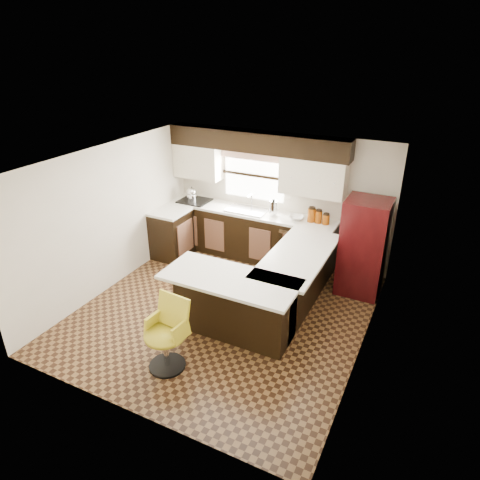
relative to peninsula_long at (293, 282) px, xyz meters
The scene contains 30 objects.
floor 1.18m from the peninsula_long, 145.22° to the right, with size 4.40×4.40×0.00m, color #49301A.
ceiling 2.24m from the peninsula_long, 145.22° to the right, with size 4.40×4.40×0.00m, color silver.
wall_back 1.96m from the peninsula_long, 119.74° to the left, with size 4.40×4.40×0.00m, color beige.
wall_front 3.06m from the peninsula_long, 107.67° to the right, with size 4.40×4.40×0.00m, color beige.
wall_left 3.15m from the peninsula_long, 168.23° to the right, with size 4.40×4.40×0.00m, color beige.
wall_right 1.55m from the peninsula_long, 27.51° to the right, with size 4.40×4.40×0.00m, color beige.
base_cab_back 1.86m from the peninsula_long, 136.64° to the left, with size 3.30×0.60×0.90m, color black.
base_cab_left 2.77m from the peninsula_long, 166.97° to the left, with size 0.60×0.70×0.90m, color black.
counter_back 1.92m from the peninsula_long, 136.64° to the left, with size 3.30×0.60×0.04m, color silver.
counter_left 2.81m from the peninsula_long, 166.97° to the left, with size 0.60×0.70×0.04m, color silver.
soffit 2.60m from the peninsula_long, 132.88° to the left, with size 3.40×0.35×0.36m, color black.
upper_cab_left 3.15m from the peninsula_long, 150.95° to the left, with size 0.94×0.35×0.64m, color beige.
upper_cab_right 1.90m from the peninsula_long, 98.93° to the left, with size 1.14×0.35×0.64m, color beige.
window_pane 2.36m from the peninsula_long, 132.00° to the left, with size 1.20×0.02×0.90m, color white.
valance 2.54m from the peninsula_long, 132.74° to the left, with size 1.30×0.06×0.18m, color #D19B93.
sink 1.95m from the peninsula_long, 138.13° to the left, with size 0.75×0.45×0.03m, color #B2B2B7.
dishwasher 1.05m from the peninsula_long, 109.47° to the left, with size 0.58×0.03×0.78m, color black.
cooktop 2.89m from the peninsula_long, 153.80° to the left, with size 0.58×0.50×0.03m, color black.
peninsula_long is the anchor object (origin of this frame).
peninsula_return 1.11m from the peninsula_long, 118.30° to the right, with size 1.65×0.60×0.90m, color black.
counter_pen_long 0.48m from the peninsula_long, ahead, with size 0.84×1.95×0.04m, color silver.
counter_pen_return 1.29m from the peninsula_long, 117.10° to the right, with size 1.89×0.84×0.04m, color silver.
refrigerator 1.32m from the peninsula_long, 49.16° to the left, with size 0.69×0.67×1.62m, color #38090B.
bar_chair 2.24m from the peninsula_long, 115.72° to the right, with size 0.52×0.52×0.98m, color gold, non-canonical shape.
kettle 2.96m from the peninsula_long, 154.28° to the left, with size 0.20×0.20×0.27m, color silver, non-canonical shape.
percolator 1.67m from the peninsula_long, 124.63° to the left, with size 0.15×0.15×0.27m, color silver.
mixing_bowl 1.45m from the peninsula_long, 108.86° to the left, with size 0.26×0.26×0.06m, color white.
canister_large 1.44m from the peninsula_long, 97.29° to the left, with size 0.14×0.14×0.24m, color #863D07.
canister_med 1.43m from the peninsula_long, 91.67° to the left, with size 0.12×0.12×0.22m, color #863D07.
canister_small 1.42m from the peninsula_long, 85.71° to the left, with size 0.12×0.12×0.17m, color #863D07.
Camera 1 is at (2.70, -4.85, 3.89)m, focal length 32.00 mm.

